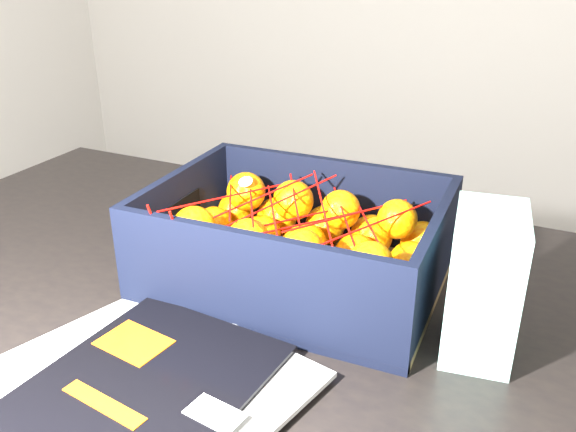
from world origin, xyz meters
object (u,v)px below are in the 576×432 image
at_px(magazine_stack, 128,392).
at_px(produce_crate, 297,253).
at_px(table, 222,356).
at_px(retail_carton, 483,284).

height_order(magazine_stack, produce_crate, produce_crate).
xyz_separation_m(table, produce_crate, (0.08, 0.07, 0.14)).
height_order(table, retail_carton, retail_carton).
xyz_separation_m(magazine_stack, produce_crate, (0.06, 0.28, 0.03)).
relative_size(magazine_stack, produce_crate, 1.04).
distance_m(table, magazine_stack, 0.24).
distance_m(magazine_stack, produce_crate, 0.29).
bearing_deg(produce_crate, retail_carton, -12.52).
distance_m(table, retail_carton, 0.37).
bearing_deg(retail_carton, table, 177.03).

